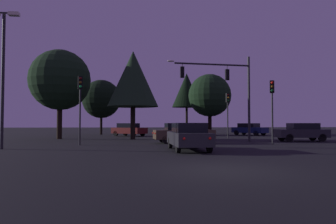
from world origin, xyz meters
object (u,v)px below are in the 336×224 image
at_px(traffic_signal_mast_arm, 226,83).
at_px(traffic_light_corner_right, 80,96).
at_px(car_crossing_left, 302,132).
at_px(tree_behind_sign, 210,95).
at_px(traffic_light_median, 272,99).
at_px(car_far_lane, 249,129).
at_px(parking_lot_lamp_post, 3,62).
at_px(tree_center_horizon, 133,79).
at_px(tree_left_far, 101,99).
at_px(traffic_light_corner_left, 228,106).
at_px(tree_right_cluster, 60,80).
at_px(tree_lot_edge, 187,90).
at_px(car_parked_lot, 129,129).
at_px(car_crossing_right, 183,133).
at_px(car_nearside_lane, 188,136).

height_order(traffic_signal_mast_arm, traffic_light_corner_right, traffic_signal_mast_arm).
height_order(car_crossing_left, tree_behind_sign, tree_behind_sign).
relative_size(traffic_light_median, tree_behind_sign, 0.57).
height_order(car_far_lane, tree_behind_sign, tree_behind_sign).
xyz_separation_m(car_far_lane, parking_lot_lamp_post, (-22.25, -18.87, 4.30)).
bearing_deg(traffic_light_corner_right, tree_center_horizon, 63.91).
relative_size(parking_lot_lamp_post, tree_left_far, 1.09).
distance_m(traffic_signal_mast_arm, car_far_lane, 15.30).
bearing_deg(car_far_lane, traffic_light_corner_left, -123.83).
bearing_deg(tree_right_cluster, tree_lot_edge, 44.27).
distance_m(car_crossing_left, car_parked_lot, 18.79).
xyz_separation_m(car_crossing_right, car_parked_lot, (-4.25, 13.32, -0.00)).
bearing_deg(car_crossing_left, car_crossing_right, -171.85).
xyz_separation_m(car_far_lane, car_parked_lot, (-15.16, -1.34, -0.00)).
bearing_deg(car_far_lane, tree_center_horizon, -149.67).
relative_size(car_crossing_left, tree_left_far, 0.59).
bearing_deg(tree_lot_edge, car_nearside_lane, -99.81).
xyz_separation_m(parking_lot_lamp_post, tree_right_cluster, (0.51, 11.92, 0.60)).
bearing_deg(car_far_lane, tree_left_far, 166.77).
bearing_deg(traffic_light_corner_right, tree_left_far, 91.70).
distance_m(car_far_lane, tree_behind_sign, 6.62).
distance_m(tree_left_far, tree_lot_edge, 12.77).
distance_m(traffic_signal_mast_arm, car_crossing_right, 5.84).
xyz_separation_m(car_crossing_left, parking_lot_lamp_post, (-21.68, -5.69, 4.30)).
bearing_deg(traffic_light_median, parking_lot_lamp_post, -173.02).
height_order(traffic_signal_mast_arm, traffic_light_corner_left, traffic_signal_mast_arm).
height_order(car_crossing_left, tree_right_cluster, tree_right_cluster).
relative_size(traffic_light_corner_left, car_parked_lot, 1.05).
bearing_deg(tree_left_far, car_crossing_right, -67.23).
relative_size(car_crossing_left, tree_lot_edge, 0.48).
relative_size(parking_lot_lamp_post, tree_lot_edge, 0.89).
relative_size(traffic_light_corner_left, tree_lot_edge, 0.50).
distance_m(traffic_signal_mast_arm, traffic_light_corner_right, 11.78).
bearing_deg(tree_center_horizon, car_crossing_right, -57.94).
relative_size(tree_left_far, tree_right_cluster, 0.85).
relative_size(car_crossing_right, car_far_lane, 1.02).
relative_size(tree_behind_sign, tree_center_horizon, 0.95).
height_order(traffic_light_corner_left, car_crossing_left, traffic_light_corner_left).
relative_size(traffic_light_corner_left, tree_behind_sign, 0.57).
bearing_deg(car_nearside_lane, tree_lot_edge, 80.19).
relative_size(car_nearside_lane, car_crossing_right, 0.99).
relative_size(traffic_light_median, tree_right_cluster, 0.53).
relative_size(traffic_light_corner_right, tree_left_far, 0.65).
bearing_deg(traffic_light_corner_right, car_parked_lot, 77.81).
height_order(car_crossing_left, car_crossing_right, same).
bearing_deg(tree_right_cluster, traffic_light_corner_right, -69.25).
height_order(traffic_light_median, car_nearside_lane, traffic_light_median).
relative_size(traffic_light_corner_left, car_far_lane, 0.99).
xyz_separation_m(car_nearside_lane, tree_right_cluster, (-10.10, 13.91, 4.90)).
distance_m(tree_center_horizon, tree_right_cluster, 7.24).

